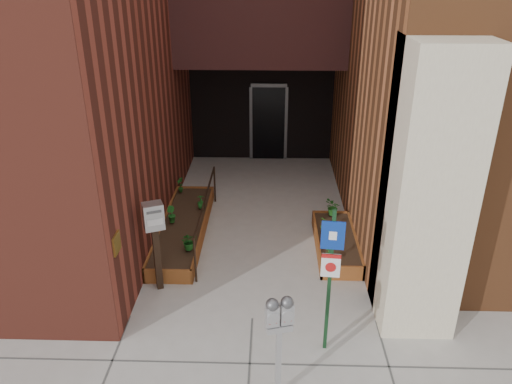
{
  "coord_description": "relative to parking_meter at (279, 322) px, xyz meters",
  "views": [
    {
      "loc": [
        0.26,
        -6.46,
        5.29
      ],
      "look_at": [
        0.01,
        1.8,
        1.43
      ],
      "focal_mm": 35.0,
      "sensor_mm": 36.0,
      "label": 1
    }
  ],
  "objects": [
    {
      "name": "shrub_left_d",
      "position": [
        -2.25,
        5.73,
        -0.74
      ],
      "size": [
        0.26,
        0.26,
        0.37
      ],
      "primitive_type": "imported",
      "rotation": [
        0.0,
        0.0,
        5.16
      ],
      "color": "#1A5A19",
      "rests_on": "planter_left"
    },
    {
      "name": "shrub_right_b",
      "position": [
        0.95,
        3.98,
        -0.77
      ],
      "size": [
        0.23,
        0.23,
        0.31
      ],
      "primitive_type": "imported",
      "rotation": [
        0.0,
        0.0,
        2.4
      ],
      "color": "#2A5919",
      "rests_on": "planter_right"
    },
    {
      "name": "shrub_left_b",
      "position": [
        -2.19,
        4.25,
        -0.75
      ],
      "size": [
        0.27,
        0.27,
        0.35
      ],
      "primitive_type": "imported",
      "rotation": [
        0.0,
        0.0,
        2.47
      ],
      "color": "#1C621D",
      "rests_on": "planter_left"
    },
    {
      "name": "shrub_right_c",
      "position": [
        1.21,
        4.65,
        -0.75
      ],
      "size": [
        0.43,
        0.43,
        0.36
      ],
      "primitive_type": "imported",
      "rotation": [
        0.0,
        0.0,
        4.22
      ],
      "color": "#1E5919",
      "rests_on": "planter_right"
    },
    {
      "name": "parking_meter",
      "position": [
        0.0,
        0.0,
        0.0
      ],
      "size": [
        0.37,
        0.21,
        1.59
      ],
      "color": "#AAAAAC",
      "rests_on": "ground"
    },
    {
      "name": "sign_post",
      "position": [
        0.71,
        0.91,
        0.2
      ],
      "size": [
        0.32,
        0.09,
        2.32
      ],
      "color": "#13351A",
      "rests_on": "ground"
    },
    {
      "name": "shrub_right_a",
      "position": [
        0.95,
        2.85,
        -0.78
      ],
      "size": [
        0.23,
        0.23,
        0.3
      ],
      "primitive_type": "imported",
      "rotation": [
        0.0,
        0.0,
        0.94
      ],
      "color": "#195618",
      "rests_on": "planter_right"
    },
    {
      "name": "handrail",
      "position": [
        -1.45,
        4.2,
        -0.48
      ],
      "size": [
        0.04,
        3.34,
        0.9
      ],
      "color": "black",
      "rests_on": "ground"
    },
    {
      "name": "ground",
      "position": [
        -0.4,
        1.55,
        -1.23
      ],
      "size": [
        80.0,
        80.0,
        0.0
      ],
      "primitive_type": "plane",
      "color": "#9E9991",
      "rests_on": "ground"
    },
    {
      "name": "shrub_left_a",
      "position": [
        -1.65,
        3.18,
        -0.76
      ],
      "size": [
        0.4,
        0.4,
        0.34
      ],
      "primitive_type": "imported",
      "rotation": [
        0.0,
        0.0,
        0.41
      ],
      "color": "#174F16",
      "rests_on": "planter_left"
    },
    {
      "name": "shrub_left_c",
      "position": [
        -1.65,
        4.91,
        -0.77
      ],
      "size": [
        0.2,
        0.2,
        0.32
      ],
      "primitive_type": "imported",
      "rotation": [
        0.0,
        0.0,
        3.3
      ],
      "color": "#1B601E",
      "rests_on": "planter_left"
    },
    {
      "name": "planter_left",
      "position": [
        -1.95,
        4.25,
        -1.1
      ],
      "size": [
        0.9,
        3.6,
        0.3
      ],
      "color": "brown",
      "rests_on": "ground"
    },
    {
      "name": "planter_right",
      "position": [
        1.2,
        3.75,
        -1.09
      ],
      "size": [
        0.8,
        2.2,
        0.3
      ],
      "color": "brown",
      "rests_on": "ground"
    },
    {
      "name": "payment_dropbox",
      "position": [
        -2.06,
        2.35,
        -0.03
      ],
      "size": [
        0.4,
        0.35,
        1.66
      ],
      "color": "black",
      "rests_on": "ground"
    }
  ]
}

